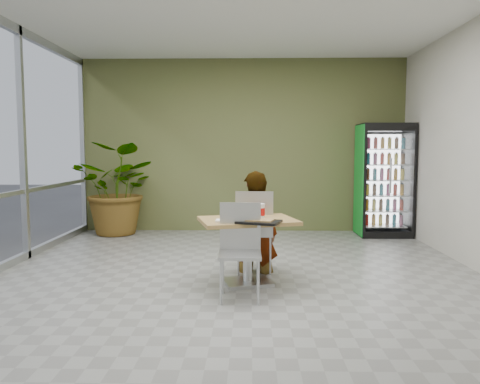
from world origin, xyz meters
name	(u,v)px	position (x,y,z in m)	size (l,w,h in m)	color
ground	(237,283)	(0.00, 0.00, 0.00)	(7.00, 7.00, 0.00)	gray
room_envelope	(237,143)	(0.00, 0.00, 1.60)	(6.00, 7.00, 3.20)	beige
dining_table	(248,238)	(0.12, -0.04, 0.54)	(1.20, 0.98, 0.75)	#AA8649
chair_far	(255,225)	(0.20, 0.43, 0.60)	(0.47, 0.48, 1.03)	#AFB2B4
chair_near	(240,242)	(0.05, -0.48, 0.57)	(0.43, 0.44, 0.97)	#AFB2B4
seated_woman	(255,234)	(0.21, 0.49, 0.48)	(0.58, 0.37, 1.57)	black
pizza_plate	(244,217)	(0.08, 0.00, 0.77)	(0.35, 0.32, 0.03)	white
soda_cup	(261,211)	(0.27, 0.04, 0.83)	(0.09, 0.09, 0.16)	white
napkin_stack	(223,221)	(-0.14, -0.23, 0.76)	(0.16, 0.16, 0.02)	white
cafeteria_tray	(259,222)	(0.24, -0.34, 0.76)	(0.44, 0.32, 0.02)	black
beverage_fridge	(384,180)	(2.52, 3.06, 0.99)	(0.91, 0.70, 1.98)	black
potted_plant	(119,189)	(-2.20, 3.07, 0.83)	(1.49, 1.29, 1.65)	#295923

